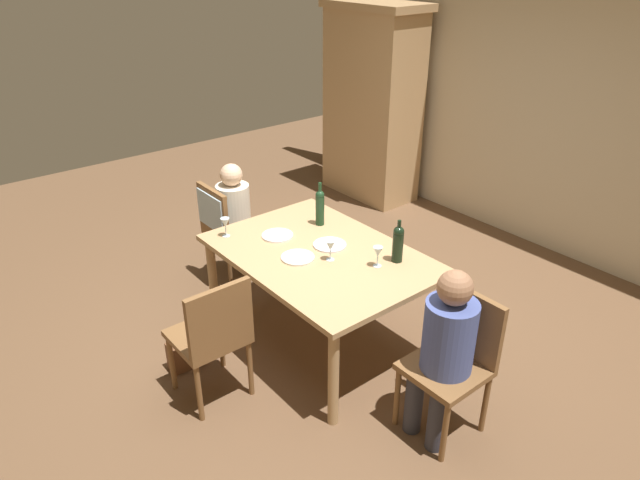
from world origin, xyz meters
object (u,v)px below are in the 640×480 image
object	(u,v)px
chair_right_end	(455,354)
wine_bottle_dark_red	(398,243)
person_man_bearded	(445,345)
wine_bottle_tall_green	(320,206)
wine_glass_near_left	(378,253)
wine_glass_near_right	(330,246)
dinner_plate_host	(298,257)
wine_glass_centre	(225,223)
person_woman_host	(237,213)
dining_table	(320,262)
dinner_plate_guest_right	(330,245)
handbag	(188,352)
armoire_cabinet	(372,103)
dinner_plate_guest_left	(277,235)
chair_near	(213,333)
chair_left_end	(222,222)

from	to	relation	value
chair_right_end	wine_bottle_dark_red	world-z (taller)	wine_bottle_dark_red
person_man_bearded	wine_bottle_tall_green	distance (m)	1.60
wine_bottle_tall_green	wine_glass_near_left	distance (m)	0.77
person_man_bearded	wine_glass_near_right	distance (m)	1.08
wine_glass_near_left	wine_glass_near_right	world-z (taller)	same
dinner_plate_host	wine_bottle_dark_red	bearing A→B (deg)	47.90
chair_right_end	wine_glass_centre	distance (m)	1.92
wine_glass_near_left	person_man_bearded	bearing A→B (deg)	-14.73
person_woman_host	dinner_plate_host	xyz separation A→B (m)	(1.16, -0.20, 0.13)
dining_table	wine_glass_centre	size ratio (longest dim) A/B	10.83
dinner_plate_guest_right	handbag	xyz separation A→B (m)	(-0.31, -1.06, -0.65)
armoire_cabinet	wine_glass_near_left	distance (m)	3.15
wine_bottle_tall_green	dinner_plate_guest_right	distance (m)	0.40
dinner_plate_guest_left	wine_glass_near_left	bearing A→B (deg)	18.65
chair_right_end	wine_glass_centre	size ratio (longest dim) A/B	6.17
chair_right_end	chair_near	xyz separation A→B (m)	(-1.10, -1.03, 0.00)
handbag	dining_table	bearing A→B (deg)	69.59
wine_glass_near_right	handbag	world-z (taller)	wine_glass_near_right
person_woman_host	wine_bottle_dark_red	distance (m)	1.67
wine_glass_centre	chair_right_end	bearing A→B (deg)	14.56
handbag	dinner_plate_host	bearing A→B (deg)	67.40
wine_glass_near_left	dinner_plate_host	xyz separation A→B (m)	(-0.43, -0.36, -0.10)
wine_glass_near_left	dinner_plate_guest_right	xyz separation A→B (m)	(-0.44, -0.06, -0.10)
chair_left_end	wine_glass_near_left	size ratio (longest dim) A/B	6.17
wine_bottle_dark_red	dinner_plate_guest_left	world-z (taller)	wine_bottle_dark_red
person_man_bearded	wine_glass_near_left	xyz separation A→B (m)	(-0.79, 0.21, 0.20)
wine_glass_near_right	dinner_plate_host	distance (m)	0.25
chair_right_end	dinner_plate_guest_right	distance (m)	1.24
wine_bottle_tall_green	dinner_plate_host	size ratio (longest dim) A/B	1.47
wine_bottle_dark_red	wine_glass_near_right	size ratio (longest dim) A/B	2.10
wine_bottle_tall_green	wine_bottle_dark_red	bearing A→B (deg)	3.43
chair_near	wine_glass_near_left	size ratio (longest dim) A/B	6.17
armoire_cabinet	person_woman_host	size ratio (longest dim) A/B	2.00
armoire_cabinet	dinner_plate_guest_left	bearing A→B (deg)	-57.90
dinner_plate_host	armoire_cabinet	bearing A→B (deg)	127.02
dining_table	chair_left_end	world-z (taller)	chair_left_end
person_man_bearded	wine_glass_near_right	size ratio (longest dim) A/B	7.64
wine_glass_centre	wine_glass_near_right	distance (m)	0.86
wine_glass_near_left	dinner_plate_host	bearing A→B (deg)	-140.45
chair_right_end	dinner_plate_guest_left	size ratio (longest dim) A/B	3.88
dining_table	person_woman_host	bearing A→B (deg)	178.77
wine_glass_near_right	armoire_cabinet	bearing A→B (deg)	131.23
chair_left_end	wine_glass_centre	distance (m)	0.66
wine_glass_near_left	handbag	distance (m)	1.55
person_man_bearded	wine_glass_centre	world-z (taller)	person_man_bearded
dinner_plate_guest_left	dinner_plate_guest_right	size ratio (longest dim) A/B	0.97
chair_left_end	dinner_plate_guest_right	size ratio (longest dim) A/B	3.78
chair_left_end	wine_glass_centre	xyz separation A→B (m)	(0.54, -0.27, 0.27)
chair_left_end	dinner_plate_host	size ratio (longest dim) A/B	3.87
person_woman_host	chair_near	bearing A→B (deg)	-37.18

